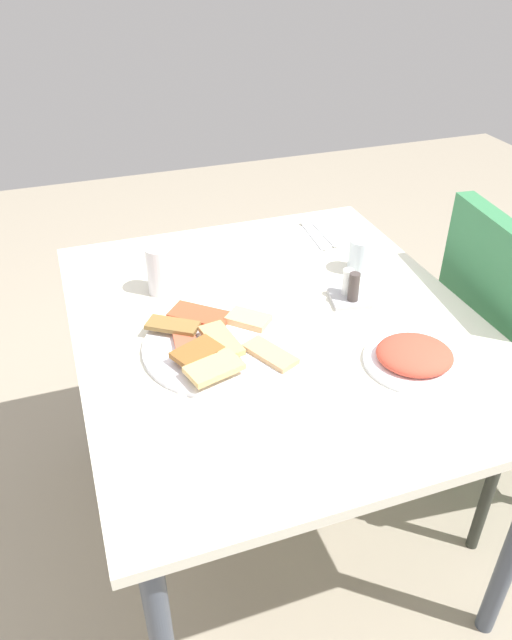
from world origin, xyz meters
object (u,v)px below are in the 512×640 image
object	(u,v)px
salad_plate_greens	(414,356)
spoon	(324,234)
paper_napkin	(318,236)
condiment_caddy	(350,292)
dining_table	(277,347)
fork	(313,235)
pide_platter	(220,343)
dining_chair	(511,356)
soda_can	(160,270)
drinking_glass	(361,256)

from	to	relation	value
salad_plate_greens	spoon	size ratio (longest dim) A/B	1.22
paper_napkin	condiment_caddy	distance (m)	0.36
dining_table	salad_plate_greens	bearing A→B (deg)	41.28
dining_table	fork	bearing A→B (deg)	145.86
salad_plate_greens	paper_napkin	bearing A→B (deg)	174.69
pide_platter	dining_table	bearing A→B (deg)	110.12
dining_table	dining_chair	size ratio (longest dim) A/B	1.17
paper_napkin	condiment_caddy	world-z (taller)	condiment_caddy
dining_chair	soda_can	size ratio (longest dim) A/B	7.54
soda_can	spoon	world-z (taller)	soda_can
soda_can	condiment_caddy	distance (m)	0.46
salad_plate_greens	drinking_glass	xyz separation A→B (m)	(-0.39, 0.08, 0.03)
pide_platter	fork	world-z (taller)	pide_platter
salad_plate_greens	paper_napkin	distance (m)	0.62
paper_napkin	salad_plate_greens	bearing A→B (deg)	-5.31
soda_can	fork	distance (m)	0.51
drinking_glass	fork	size ratio (longest dim) A/B	0.49
paper_napkin	dining_table	bearing A→B (deg)	-35.99
dining_table	soda_can	distance (m)	0.34
pide_platter	drinking_glass	size ratio (longest dim) A/B	3.90
pide_platter	salad_plate_greens	size ratio (longest dim) A/B	1.69
dining_chair	paper_napkin	world-z (taller)	dining_chair
dining_table	dining_chair	world-z (taller)	dining_chair
drinking_glass	spoon	world-z (taller)	drinking_glass
salad_plate_greens	drinking_glass	size ratio (longest dim) A/B	2.30
dining_table	soda_can	size ratio (longest dim) A/B	8.80
dining_chair	salad_plate_greens	bearing A→B (deg)	-70.16
fork	spoon	bearing A→B (deg)	94.27
dining_chair	drinking_glass	bearing A→B (deg)	-124.04
fork	spoon	size ratio (longest dim) A/B	1.09
dining_chair	salad_plate_greens	world-z (taller)	dining_chair
soda_can	drinking_glass	world-z (taller)	soda_can
pide_platter	paper_napkin	xyz separation A→B (m)	(-0.43, 0.43, -0.01)
soda_can	paper_napkin	world-z (taller)	soda_can
dining_chair	paper_napkin	xyz separation A→B (m)	(-0.46, -0.37, 0.20)
paper_napkin	spoon	bearing A→B (deg)	90.00
dining_chair	fork	bearing A→B (deg)	-139.97
dining_table	salad_plate_greens	size ratio (longest dim) A/B	5.13
soda_can	dining_chair	bearing A→B (deg)	70.61
dining_table	fork	distance (m)	0.46
dining_chair	paper_napkin	bearing A→B (deg)	-141.30
dining_table	condiment_caddy	size ratio (longest dim) A/B	10.14
drinking_glass	dining_chair	bearing A→B (deg)	55.96
pide_platter	soda_can	world-z (taller)	soda_can
dining_table	pide_platter	distance (m)	0.19
dining_chair	fork	distance (m)	0.64
fork	soda_can	bearing A→B (deg)	-67.52
pide_platter	drinking_glass	xyz separation A→B (m)	(-0.20, 0.44, 0.03)
pide_platter	drinking_glass	world-z (taller)	drinking_glass
pide_platter	condiment_caddy	world-z (taller)	condiment_caddy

